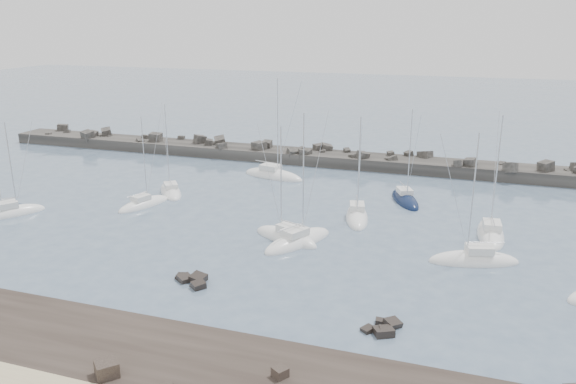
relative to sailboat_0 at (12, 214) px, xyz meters
The scene contains 16 objects.
ground 33.94m from the sailboat_0, ahead, with size 400.00×400.00×0.00m, color slate.
rock_shelf 41.01m from the sailboat_0, 33.57° to the right, with size 140.00×12.31×2.10m.
rock_cluster_near 31.18m from the sailboat_0, 17.85° to the right, with size 3.77×2.82×1.42m.
rock_cluster_far 49.48m from the sailboat_0, 14.49° to the right, with size 3.19×3.17×1.33m.
breakwater 45.69m from the sailboat_0, 54.80° to the left, with size 115.00×7.67×4.78m.
sailboat_0 is the anchor object (origin of this frame).
sailboat_1 19.98m from the sailboat_0, 46.04° to the left, with size 7.16×8.18×13.12m.
sailboat_2 2.26m from the sailboat_0, 150.05° to the left, with size 5.21×4.71×8.77m.
sailboat_3 15.75m from the sailboat_0, 31.42° to the left, with size 4.79×8.24×12.46m.
sailboat_4 36.25m from the sailboat_0, 47.24° to the left, with size 10.70×5.49×16.14m.
sailboat_5 34.75m from the sailboat_0, ahead, with size 8.81×5.66×13.51m.
sailboat_6 42.38m from the sailboat_0, 16.58° to the left, with size 4.58×8.90×13.65m.
sailboat_7 36.25m from the sailboat_0, ahead, with size 6.95×9.89×15.10m.
sailboat_8 49.85m from the sailboat_0, 24.74° to the left, with size 5.83×8.76×13.36m.
sailboat_9 54.35m from the sailboat_0, ahead, with size 9.31×5.13×14.17m.
sailboat_10 57.02m from the sailboat_0, 11.37° to the left, with size 3.48×9.32×14.54m.
Camera 1 is at (19.00, -50.49, 23.05)m, focal length 35.00 mm.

